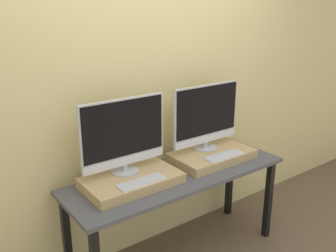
{
  "coord_description": "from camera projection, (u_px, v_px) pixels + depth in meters",
  "views": [
    {
      "loc": [
        -1.57,
        -1.71,
        1.95
      ],
      "look_at": [
        0.0,
        0.41,
        1.08
      ],
      "focal_mm": 40.0,
      "sensor_mm": 36.0,
      "label": 1
    }
  ],
  "objects": [
    {
      "name": "keyboard_left",
      "position": [
        142.0,
        182.0,
        2.48
      ],
      "size": [
        0.34,
        0.11,
        0.01
      ],
      "color": "silver",
      "rests_on": "wooden_riser_left"
    },
    {
      "name": "keyboard_right",
      "position": [
        224.0,
        156.0,
        2.91
      ],
      "size": [
        0.34,
        0.11,
        0.01
      ],
      "color": "silver",
      "rests_on": "wooden_riser_right"
    },
    {
      "name": "workbench",
      "position": [
        178.0,
        183.0,
        2.82
      ],
      "size": [
        1.73,
        0.58,
        0.74
      ],
      "color": "#47474C",
      "rests_on": "ground_plane"
    },
    {
      "name": "wooden_riser_right",
      "position": [
        212.0,
        155.0,
        3.02
      ],
      "size": [
        0.66,
        0.39,
        0.07
      ],
      "color": "tan",
      "rests_on": "workbench"
    },
    {
      "name": "monitor_right",
      "position": [
        206.0,
        116.0,
        2.99
      ],
      "size": [
        0.64,
        0.2,
        0.53
      ],
      "color": "#B2B2B7",
      "rests_on": "wooden_riser_right"
    },
    {
      "name": "monitor_left",
      "position": [
        124.0,
        135.0,
        2.56
      ],
      "size": [
        0.64,
        0.2,
        0.53
      ],
      "color": "#B2B2B7",
      "rests_on": "wooden_riser_left"
    },
    {
      "name": "wall_back",
      "position": [
        150.0,
        91.0,
        2.89
      ],
      "size": [
        8.0,
        0.04,
        2.6
      ],
      "color": "#DBC684",
      "rests_on": "ground_plane"
    },
    {
      "name": "wooden_riser_left",
      "position": [
        132.0,
        181.0,
        2.59
      ],
      "size": [
        0.66,
        0.39,
        0.07
      ],
      "color": "tan",
      "rests_on": "workbench"
    }
  ]
}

